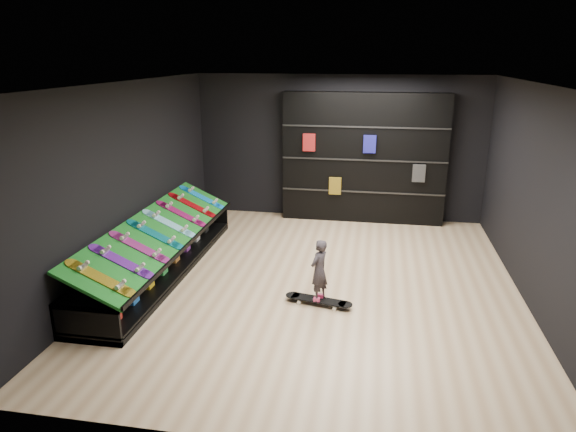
% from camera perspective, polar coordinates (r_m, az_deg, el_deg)
% --- Properties ---
extents(floor, '(6.00, 7.00, 0.01)m').
position_cam_1_polar(floor, '(8.02, 3.30, -7.44)').
color(floor, '#D4B88F').
rests_on(floor, ground).
extents(ceiling, '(6.00, 7.00, 0.01)m').
position_cam_1_polar(ceiling, '(7.28, 3.72, 14.49)').
color(ceiling, white).
rests_on(ceiling, ground).
extents(wall_back, '(6.00, 0.02, 3.00)m').
position_cam_1_polar(wall_back, '(10.92, 5.65, 7.54)').
color(wall_back, black).
rests_on(wall_back, ground).
extents(wall_front, '(6.00, 0.02, 3.00)m').
position_cam_1_polar(wall_front, '(4.25, -2.04, -8.79)').
color(wall_front, black).
rests_on(wall_front, ground).
extents(wall_left, '(0.02, 7.00, 3.00)m').
position_cam_1_polar(wall_left, '(8.38, -17.37, 3.75)').
color(wall_left, black).
rests_on(wall_left, ground).
extents(wall_right, '(0.02, 7.00, 3.00)m').
position_cam_1_polar(wall_right, '(7.78, 26.02, 1.72)').
color(wall_right, black).
rests_on(wall_right, ground).
extents(display_rack, '(0.90, 4.50, 0.50)m').
position_cam_1_polar(display_rack, '(8.56, -13.92, -4.47)').
color(display_rack, black).
rests_on(display_rack, ground).
extents(turf_ramp, '(0.92, 4.50, 0.46)m').
position_cam_1_polar(turf_ramp, '(8.38, -13.84, -1.57)').
color(turf_ramp, '#0E5C16').
rests_on(turf_ramp, display_rack).
extents(back_shelving, '(3.33, 0.39, 2.66)m').
position_cam_1_polar(back_shelving, '(10.75, 8.41, 6.36)').
color(back_shelving, black).
rests_on(back_shelving, ground).
extents(floor_skateboard, '(1.00, 0.41, 0.09)m').
position_cam_1_polar(floor_skateboard, '(7.35, 3.40, -9.48)').
color(floor_skateboard, black).
rests_on(floor_skateboard, ground).
extents(child, '(0.22, 0.24, 0.53)m').
position_cam_1_polar(child, '(7.22, 3.45, -7.30)').
color(child, black).
rests_on(child, floor_skateboard).
extents(display_board_0, '(0.93, 0.22, 0.50)m').
position_cam_1_polar(display_board_0, '(6.80, -20.10, -6.50)').
color(display_board_0, yellow).
rests_on(display_board_0, turf_ramp).
extents(display_board_1, '(0.93, 0.22, 0.50)m').
position_cam_1_polar(display_board_1, '(7.23, -18.00, -4.82)').
color(display_board_1, purple).
rests_on(display_board_1, turf_ramp).
extents(display_board_2, '(0.93, 0.22, 0.50)m').
position_cam_1_polar(display_board_2, '(7.68, -16.16, -3.34)').
color(display_board_2, '#2626BF').
rests_on(display_board_2, turf_ramp).
extents(display_board_3, '(0.93, 0.22, 0.50)m').
position_cam_1_polar(display_board_3, '(8.14, -14.52, -2.01)').
color(display_board_3, '#0C8C99').
rests_on(display_board_3, turf_ramp).
extents(display_board_4, '(0.93, 0.22, 0.50)m').
position_cam_1_polar(display_board_4, '(8.61, -13.06, -0.82)').
color(display_board_4, '#0CB2E5').
rests_on(display_board_4, turf_ramp).
extents(display_board_5, '(0.93, 0.22, 0.50)m').
position_cam_1_polar(display_board_5, '(9.08, -11.76, 0.24)').
color(display_board_5, '#E5198C').
rests_on(display_board_5, turf_ramp).
extents(display_board_6, '(0.93, 0.22, 0.50)m').
position_cam_1_polar(display_board_6, '(9.57, -10.58, 1.19)').
color(display_board_6, red).
rests_on(display_board_6, turf_ramp).
extents(display_board_7, '(0.93, 0.22, 0.50)m').
position_cam_1_polar(display_board_7, '(10.06, -9.52, 2.05)').
color(display_board_7, blue).
rests_on(display_board_7, turf_ramp).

